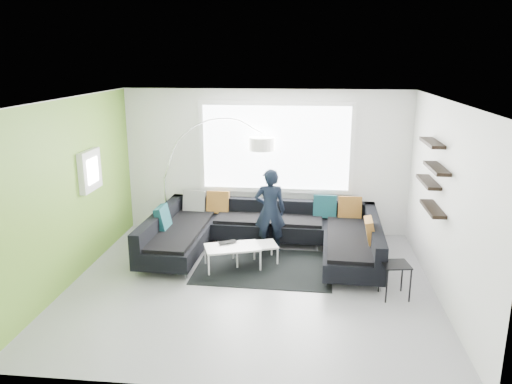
{
  "coord_description": "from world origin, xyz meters",
  "views": [
    {
      "loc": [
        0.82,
        -6.94,
        3.39
      ],
      "look_at": [
        -0.02,
        0.9,
        1.24
      ],
      "focal_mm": 35.0,
      "sensor_mm": 36.0,
      "label": 1
    }
  ],
  "objects_px": {
    "coffee_table": "(244,254)",
    "arc_lamp": "(165,178)",
    "person": "(270,210)",
    "laptop": "(229,243)",
    "side_table": "(395,280)",
    "sectional_sofa": "(264,236)"
  },
  "relations": [
    {
      "from": "coffee_table",
      "to": "arc_lamp",
      "type": "distance_m",
      "value": 2.36
    },
    {
      "from": "arc_lamp",
      "to": "side_table",
      "type": "distance_m",
      "value": 4.69
    },
    {
      "from": "sectional_sofa",
      "to": "person",
      "type": "bearing_deg",
      "value": 75.83
    },
    {
      "from": "laptop",
      "to": "arc_lamp",
      "type": "bearing_deg",
      "value": 103.08
    },
    {
      "from": "arc_lamp",
      "to": "laptop",
      "type": "distance_m",
      "value": 2.13
    },
    {
      "from": "sectional_sofa",
      "to": "side_table",
      "type": "distance_m",
      "value": 2.42
    },
    {
      "from": "coffee_table",
      "to": "person",
      "type": "distance_m",
      "value": 0.97
    },
    {
      "from": "side_table",
      "to": "person",
      "type": "height_order",
      "value": "person"
    },
    {
      "from": "laptop",
      "to": "side_table",
      "type": "bearing_deg",
      "value": -52.54
    },
    {
      "from": "person",
      "to": "laptop",
      "type": "distance_m",
      "value": 1.03
    },
    {
      "from": "person",
      "to": "laptop",
      "type": "bearing_deg",
      "value": 43.64
    },
    {
      "from": "coffee_table",
      "to": "laptop",
      "type": "distance_m",
      "value": 0.32
    },
    {
      "from": "side_table",
      "to": "person",
      "type": "distance_m",
      "value": 2.57
    },
    {
      "from": "side_table",
      "to": "arc_lamp",
      "type": "bearing_deg",
      "value": 150.72
    },
    {
      "from": "sectional_sofa",
      "to": "arc_lamp",
      "type": "bearing_deg",
      "value": 157.07
    },
    {
      "from": "side_table",
      "to": "laptop",
      "type": "xyz_separation_m",
      "value": [
        -2.57,
        0.88,
        0.13
      ]
    },
    {
      "from": "sectional_sofa",
      "to": "person",
      "type": "relative_size",
      "value": 2.66
    },
    {
      "from": "sectional_sofa",
      "to": "person",
      "type": "height_order",
      "value": "person"
    },
    {
      "from": "person",
      "to": "laptop",
      "type": "relative_size",
      "value": 3.96
    },
    {
      "from": "coffee_table",
      "to": "person",
      "type": "relative_size",
      "value": 0.76
    },
    {
      "from": "coffee_table",
      "to": "person",
      "type": "height_order",
      "value": "person"
    },
    {
      "from": "coffee_table",
      "to": "laptop",
      "type": "relative_size",
      "value": 3.0
    }
  ]
}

